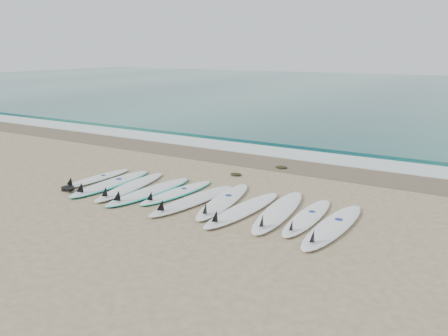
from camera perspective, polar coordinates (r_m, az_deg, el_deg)
The scene contains 19 objects.
ground at distance 10.50m, azimuth -3.32°, elevation -4.14°, with size 120.00×120.00×0.00m, color #9D8766.
ocean at distance 41.26m, azimuth 22.65°, elevation 9.25°, with size 120.00×55.00×0.03m, color #1F615E.
wet_sand_band at distance 13.95m, azimuth 5.97°, elevation 0.73°, with size 120.00×1.80×0.01m, color brown.
foam_band at distance 15.20m, azimuth 8.14°, elevation 1.92°, with size 120.00×1.40×0.04m, color silver.
wave_crest at distance 16.56m, azimuth 10.11°, elevation 3.04°, with size 120.00×1.00×0.10m, color #1F615E.
surfboard_0 at distance 12.48m, azimuth -16.52°, elevation -1.35°, with size 0.65×2.37×0.30m.
surfboard_1 at distance 11.93m, azimuth -14.62°, elevation -1.96°, with size 0.71×2.84×0.36m.
surfboard_2 at distance 11.50m, azimuth -12.24°, elevation -2.41°, with size 0.82×2.81×0.35m.
surfboard_3 at distance 11.06m, azimuth -9.78°, elevation -3.04°, with size 0.97×2.88×0.36m.
surfboard_4 at distance 10.91m, azimuth -6.23°, elevation -3.20°, with size 0.95×2.51×0.31m.
surfboard_5 at distance 10.27m, azimuth -4.29°, elevation -4.24°, with size 0.99×2.88×0.36m.
surfboard_6 at distance 10.19m, azimuth -0.18°, elevation -4.36°, with size 0.93×2.85×0.36m.
surfboard_7 at distance 9.66m, azimuth 2.34°, elevation -5.48°, with size 0.90×2.85×0.36m.
surfboard_8 at distance 9.61m, azimuth 7.05°, elevation -5.68°, with size 0.83×2.95×0.37m.
surfboard_9 at distance 9.41m, azimuth 10.75°, elevation -6.37°, with size 0.56×2.52×0.32m.
surfboard_10 at distance 9.04m, azimuth 13.95°, elevation -7.43°, with size 0.82×2.89×0.36m.
seaweed_near at distance 12.46m, azimuth 1.57°, elevation -0.83°, with size 0.33×0.26×0.06m, color black.
seaweed_far at distance 13.31m, azimuth 7.50°, elevation 0.10°, with size 0.36×0.28×0.07m, color black.
leash_coil at distance 11.83m, azimuth -19.70°, elevation -2.54°, with size 0.46×0.36×0.11m.
Camera 1 is at (5.48, -8.25, 3.47)m, focal length 35.00 mm.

